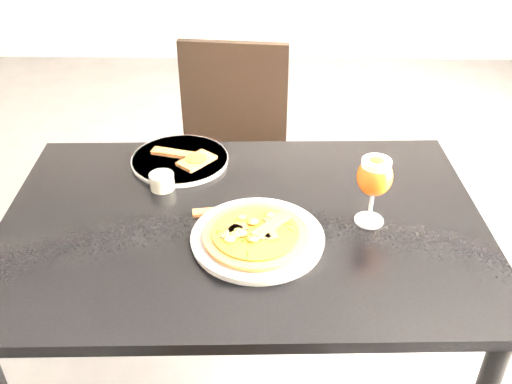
{
  "coord_description": "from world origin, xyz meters",
  "views": [
    {
      "loc": [
        0.18,
        -1.24,
        1.6
      ],
      "look_at": [
        0.16,
        -0.1,
        0.83
      ],
      "focal_mm": 40.0,
      "sensor_mm": 36.0,
      "label": 1
    }
  ],
  "objects_px": {
    "chair_far": "(230,159)",
    "dining_table": "(243,247)",
    "beer_glass": "(375,177)",
    "pizza": "(256,234)"
  },
  "relations": [
    {
      "from": "dining_table",
      "to": "chair_far",
      "type": "xyz_separation_m",
      "value": [
        -0.08,
        0.71,
        -0.16
      ]
    },
    {
      "from": "dining_table",
      "to": "pizza",
      "type": "distance_m",
      "value": 0.15
    },
    {
      "from": "dining_table",
      "to": "beer_glass",
      "type": "relative_size",
      "value": 6.83
    },
    {
      "from": "dining_table",
      "to": "chair_far",
      "type": "bearing_deg",
      "value": 94.18
    },
    {
      "from": "dining_table",
      "to": "pizza",
      "type": "bearing_deg",
      "value": -70.97
    },
    {
      "from": "beer_glass",
      "to": "chair_far",
      "type": "bearing_deg",
      "value": 118.69
    },
    {
      "from": "pizza",
      "to": "beer_glass",
      "type": "bearing_deg",
      "value": 17.54
    },
    {
      "from": "chair_far",
      "to": "dining_table",
      "type": "bearing_deg",
      "value": -78.5
    },
    {
      "from": "dining_table",
      "to": "beer_glass",
      "type": "bearing_deg",
      "value": -2.35
    },
    {
      "from": "beer_glass",
      "to": "dining_table",
      "type": "bearing_deg",
      "value": 179.57
    }
  ]
}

